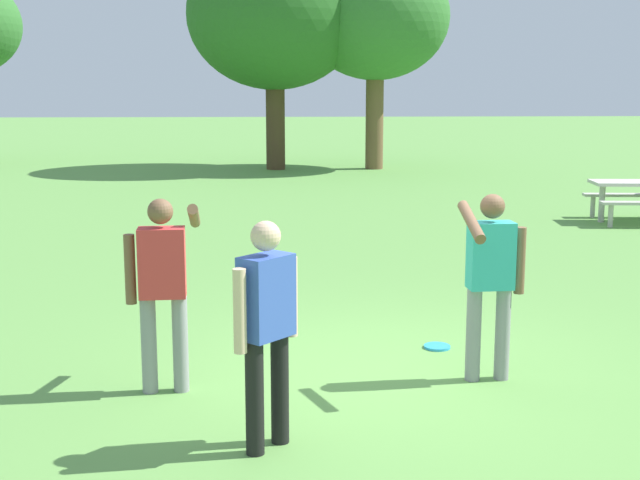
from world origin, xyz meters
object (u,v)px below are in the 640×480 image
at_px(person_thrower, 163,280).
at_px(person_catcher, 491,273).
at_px(tree_far_right, 376,18).
at_px(tree_broad_center, 274,15).
at_px(frisbee, 437,347).
at_px(person_bystander, 267,320).
at_px(picnic_table_near, 638,192).

relative_size(person_thrower, person_catcher, 1.00).
bearing_deg(tree_far_right, tree_broad_center, 179.74).
bearing_deg(tree_broad_center, person_catcher, -84.69).
bearing_deg(tree_far_right, frisbee, -94.68).
xyz_separation_m(person_bystander, tree_far_right, (3.12, 20.32, 3.52)).
bearing_deg(person_catcher, tree_broad_center, 95.31).
relative_size(person_catcher, tree_far_right, 0.26).
bearing_deg(frisbee, tree_broad_center, 94.76).
height_order(person_catcher, frisbee, person_catcher).
height_order(person_thrower, tree_far_right, tree_far_right).
xyz_separation_m(tree_broad_center, tree_far_right, (2.98, -0.01, -0.06)).
bearing_deg(frisbee, person_catcher, -74.49).
distance_m(frisbee, tree_far_right, 18.64).
relative_size(person_bystander, tree_broad_center, 0.24).
relative_size(person_thrower, tree_broad_center, 0.24).
relative_size(frisbee, tree_broad_center, 0.04).
height_order(frisbee, picnic_table_near, picnic_table_near).
bearing_deg(frisbee, tree_far_right, 85.32).
bearing_deg(person_thrower, tree_broad_center, 86.98).
distance_m(person_catcher, frisbee, 1.36).
distance_m(person_catcher, picnic_table_near, 9.82).
bearing_deg(person_thrower, tree_far_right, 78.21).
relative_size(picnic_table_near, tree_far_right, 0.29).
height_order(person_thrower, picnic_table_near, person_thrower).
bearing_deg(tree_far_right, picnic_table_near, -70.52).
relative_size(frisbee, tree_far_right, 0.04).
relative_size(person_catcher, frisbee, 6.33).
xyz_separation_m(person_thrower, frisbee, (2.51, 1.07, -0.95)).
bearing_deg(person_bystander, person_thrower, 125.51).
distance_m(person_bystander, tree_far_right, 20.86).
distance_m(picnic_table_near, tree_far_right, 11.80).
relative_size(person_catcher, person_bystander, 1.00).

